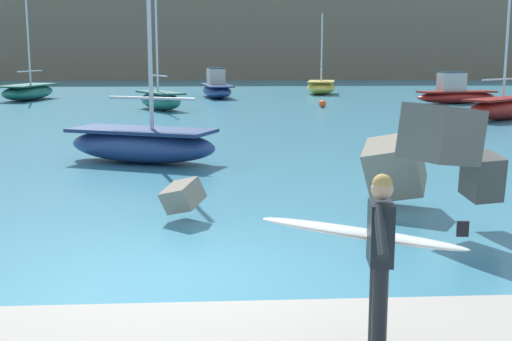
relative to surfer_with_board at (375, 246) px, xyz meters
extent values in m
plane|color=teal|center=(-1.91, 3.11, -1.28)|extent=(400.00, 400.00, 0.00)
cube|color=#605B56|center=(2.32, 4.93, 0.49)|extent=(1.48, 1.44, 1.09)
cube|color=gray|center=(-2.18, 6.16, -0.80)|extent=(0.93, 0.87, 0.74)
cube|color=gray|center=(2.11, 6.99, -0.43)|extent=(1.60, 1.52, 1.47)
cube|color=#4C4944|center=(3.21, 5.20, -0.31)|extent=(0.64, 0.84, 0.90)
cylinder|color=black|center=(0.01, -0.23, -0.59)|extent=(0.15, 0.15, 0.90)
cylinder|color=black|center=(0.04, 0.01, -0.59)|extent=(0.15, 0.15, 0.90)
cube|color=black|center=(0.02, -0.11, 0.16)|extent=(0.26, 0.40, 0.60)
sphere|color=tan|center=(0.02, -0.11, 0.59)|extent=(0.21, 0.21, 0.21)
sphere|color=tan|center=(0.02, -0.11, 0.64)|extent=(0.19, 0.19, 0.19)
cylinder|color=black|center=(-0.08, -0.48, 0.28)|extent=(0.15, 0.53, 0.41)
cylinder|color=black|center=(0.05, 0.14, 0.12)|extent=(0.09, 0.09, 0.56)
ellipsoid|color=white|center=(-0.04, 0.22, 0.06)|extent=(2.12, 0.61, 0.37)
cube|color=black|center=(0.90, 0.10, 0.13)|extent=(0.12, 0.03, 0.16)
ellipsoid|color=#1E6656|center=(-14.33, 40.11, -0.75)|extent=(3.30, 6.36, 1.05)
cube|color=#164C41|center=(-14.33, 40.11, -0.26)|extent=(3.03, 5.85, 0.10)
cylinder|color=silver|center=(-14.25, 40.55, 3.34)|extent=(0.12, 0.12, 7.13)
cylinder|color=silver|center=(-14.25, 40.55, 0.68)|extent=(0.76, 3.58, 0.08)
ellipsoid|color=navy|center=(-1.44, 41.99, -0.81)|extent=(2.71, 6.46, 0.93)
cube|color=navy|center=(-1.44, 41.99, -0.39)|extent=(2.50, 5.94, 0.10)
cube|color=#B7B2A8|center=(-1.50, 42.46, 0.21)|extent=(1.38, 2.01, 1.12)
cube|color=#334C5B|center=(-1.50, 42.46, 0.83)|extent=(1.24, 1.81, 0.12)
ellipsoid|color=maroon|center=(13.85, 35.32, -0.89)|extent=(5.61, 2.52, 0.78)
cube|color=maroon|center=(13.85, 35.32, -0.54)|extent=(5.16, 2.32, 0.10)
cube|color=#B7B2A8|center=(13.45, 35.25, 0.08)|extent=(1.77, 1.23, 1.15)
cube|color=#334C5B|center=(13.45, 35.25, 0.71)|extent=(1.59, 1.11, 0.12)
ellipsoid|color=#EAC64C|center=(6.77, 45.63, -0.76)|extent=(3.03, 4.89, 1.02)
cube|color=#AF9539|center=(6.77, 45.63, -0.29)|extent=(2.79, 4.50, 0.10)
cylinder|color=silver|center=(6.70, 45.30, 2.34)|extent=(0.12, 0.12, 5.19)
cylinder|color=silver|center=(6.70, 45.30, 0.65)|extent=(0.62, 2.69, 0.08)
ellipsoid|color=maroon|center=(12.64, 25.14, -0.76)|extent=(5.99, 4.88, 1.04)
cube|color=maroon|center=(12.64, 25.14, -0.28)|extent=(5.51, 4.49, 0.10)
cylinder|color=silver|center=(12.26, 24.87, 2.75)|extent=(0.12, 0.12, 5.98)
cylinder|color=silver|center=(12.26, 24.87, 0.66)|extent=(3.12, 2.26, 0.08)
ellipsoid|color=navy|center=(-3.69, 13.10, -0.79)|extent=(4.91, 3.42, 0.97)
cube|color=navy|center=(-3.69, 13.10, -0.34)|extent=(4.51, 3.15, 0.10)
cylinder|color=silver|center=(-3.37, 12.96, 3.03)|extent=(0.12, 0.12, 6.67)
cylinder|color=silver|center=(-3.37, 12.96, 0.60)|extent=(2.56, 1.15, 0.08)
ellipsoid|color=#1E6656|center=(-4.65, 31.49, -0.77)|extent=(3.37, 4.51, 1.01)
cube|color=#164C41|center=(-4.65, 31.49, -0.31)|extent=(3.10, 4.15, 0.10)
cylinder|color=silver|center=(-4.80, 31.78, 2.48)|extent=(0.12, 0.12, 5.49)
cylinder|color=silver|center=(-4.80, 31.78, 0.63)|extent=(1.29, 2.32, 0.08)
sphere|color=#E54C1E|center=(4.76, 32.49, -1.06)|extent=(0.44, 0.44, 0.44)
cube|color=#756651|center=(-2.92, 92.35, 6.19)|extent=(90.63, 37.06, 14.92)
camera|label=1|loc=(-1.54, -6.11, 1.85)|focal=46.32mm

